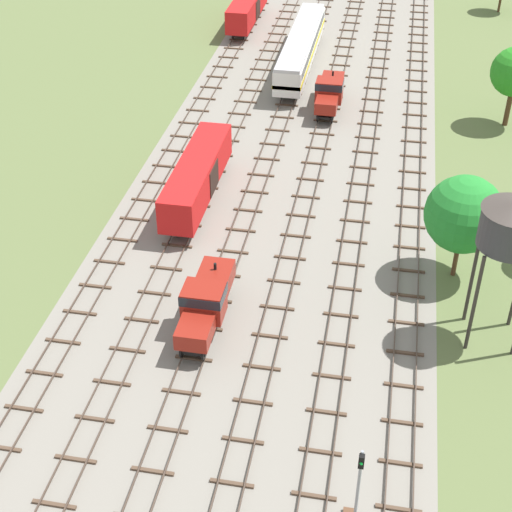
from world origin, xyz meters
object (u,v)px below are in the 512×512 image
(freight_boxcar_far_left_far, at_px, (247,7))
(signal_post_nearest, at_px, (359,479))
(shunter_loco_centre_left_nearest, at_px, (206,301))
(freight_boxcar_left_near, at_px, (197,176))
(water_tower, at_px, (512,227))
(passenger_coach_centre_left_midfar, at_px, (301,46))
(shunter_loco_centre_mid, at_px, (330,91))

(freight_boxcar_far_left_far, distance_m, signal_post_nearest, 75.34)
(shunter_loco_centre_left_nearest, distance_m, signal_post_nearest, 17.58)
(shunter_loco_centre_left_nearest, xyz_separation_m, freight_boxcar_left_near, (-4.39, 15.31, 0.44))
(freight_boxcar_far_left_far, height_order, water_tower, water_tower)
(passenger_coach_centre_left_midfar, bearing_deg, shunter_loco_centre_mid, -67.27)
(freight_boxcar_left_near, xyz_separation_m, water_tower, (22.87, -13.02, 6.15))
(freight_boxcar_left_near, xyz_separation_m, shunter_loco_centre_mid, (8.79, 20.07, -0.44))
(shunter_loco_centre_mid, bearing_deg, freight_boxcar_left_near, -113.65)
(shunter_loco_centre_mid, relative_size, passenger_coach_centre_left_midfar, 0.38)
(passenger_coach_centre_left_midfar, height_order, signal_post_nearest, signal_post_nearest)
(shunter_loco_centre_mid, xyz_separation_m, passenger_coach_centre_left_midfar, (-4.40, 10.50, 0.60))
(passenger_coach_centre_left_midfar, bearing_deg, signal_post_nearest, -79.53)
(shunter_loco_centre_left_nearest, height_order, water_tower, water_tower)
(passenger_coach_centre_left_midfar, bearing_deg, shunter_loco_centre_left_nearest, -90.00)
(signal_post_nearest, bearing_deg, passenger_coach_centre_left_midfar, 100.47)
(freight_boxcar_far_left_far, relative_size, signal_post_nearest, 2.61)
(shunter_loco_centre_mid, distance_m, freight_boxcar_far_left_far, 27.09)
(shunter_loco_centre_mid, relative_size, freight_boxcar_far_left_far, 0.60)
(shunter_loco_centre_left_nearest, xyz_separation_m, shunter_loco_centre_mid, (4.40, 35.38, 0.00))
(freight_boxcar_left_near, height_order, water_tower, water_tower)
(freight_boxcar_far_left_far, bearing_deg, signal_post_nearest, -74.77)
(water_tower, bearing_deg, freight_boxcar_left_near, 150.35)
(freight_boxcar_left_near, bearing_deg, freight_boxcar_far_left_far, 95.74)
(shunter_loco_centre_mid, distance_m, signal_post_nearest, 49.49)
(passenger_coach_centre_left_midfar, bearing_deg, freight_boxcar_far_left_far, 123.75)
(shunter_loco_centre_left_nearest, relative_size, signal_post_nearest, 1.58)
(shunter_loco_centre_left_nearest, distance_m, freight_boxcar_far_left_far, 59.69)
(passenger_coach_centre_left_midfar, relative_size, freight_boxcar_far_left_far, 1.57)
(passenger_coach_centre_left_midfar, distance_m, water_tower, 47.73)
(freight_boxcar_far_left_far, bearing_deg, shunter_loco_centre_left_nearest, -81.53)
(shunter_loco_centre_mid, height_order, freight_boxcar_far_left_far, freight_boxcar_far_left_far)
(freight_boxcar_left_near, height_order, signal_post_nearest, signal_post_nearest)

